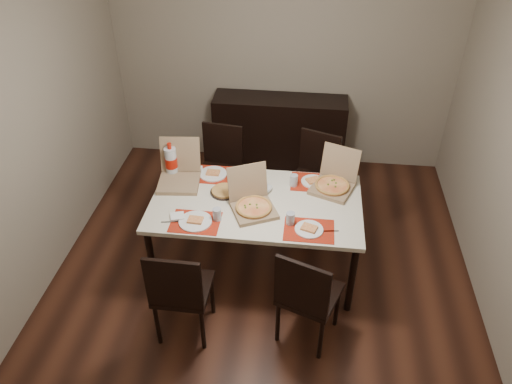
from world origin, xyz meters
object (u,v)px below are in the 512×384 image
Objects in this scene: chair_near_left at (180,290)px; sideboard at (279,134)px; chair_near_right at (307,295)px; pizza_box_center at (253,204)px; chair_far_left at (220,165)px; dip_bowl at (264,189)px; chair_far_right at (314,174)px; soda_bottle at (171,162)px; dining_table at (256,208)px.

sideboard is at bearing 77.91° from chair_near_left.
chair_near_right is (0.95, 0.07, 0.00)m from chair_near_left.
pizza_box_center is (0.46, 0.75, 0.29)m from chair_near_left.
chair_near_left is 1.92× the size of pizza_box_center.
chair_near_left is at bearing -121.61° from pizza_box_center.
chair_far_left reaches higher than dip_bowl.
sideboard is 2.62m from chair_near_left.
chair_near_left is 0.93m from pizza_box_center.
chair_near_left is at bearing -119.88° from chair_far_right.
soda_bottle is at bearing -121.21° from chair_far_left.
soda_bottle is at bearing -158.55° from chair_far_right.
sideboard is at bearing 87.60° from dining_table.
pizza_box_center reaches higher than dip_bowl.
soda_bottle reaches higher than chair_far_left.
sideboard is 1.61× the size of chair_near_right.
sideboard is at bearing 57.45° from soda_bottle.
pizza_box_center is (-0.49, 0.68, 0.29)m from chair_near_right.
sideboard is 11.26× the size of dip_bowl.
pizza_box_center reaches higher than dining_table.
pizza_box_center is at bearing 58.39° from chair_near_left.
dip_bowl is 0.89m from soda_bottle.
chair_far_right reaches higher than sideboard.
chair_near_right is 1.92m from chair_far_left.
chair_near_right is 1.07m from dip_bowl.
dip_bowl is (-0.02, -1.54, 0.32)m from sideboard.
chair_far_left is at bearing 177.43° from chair_far_right.
chair_far_right is (0.02, 1.62, 0.00)m from chair_near_right.
chair_near_left is at bearing -90.05° from chair_far_left.
soda_bottle is at bearing 105.92° from chair_near_left.
sideboard is 1.72m from dining_table.
chair_near_right is 1.92× the size of pizza_box_center.
pizza_box_center reaches higher than chair_near_right.
chair_far_left is at bearing 126.67° from dip_bowl.
chair_far_right is at bearing 89.33° from chair_near_right.
dining_table is 0.94m from chair_near_right.
dining_table is at bearing -21.34° from soda_bottle.
pizza_box_center is at bearing -98.42° from dining_table.
chair_far_left is 0.75m from soda_bottle.
chair_near_left is at bearing -102.09° from sideboard.
chair_near_left is 6.98× the size of dip_bowl.
chair_far_left is (-0.48, 0.88, -0.17)m from dining_table.
pizza_box_center reaches higher than soda_bottle.
dip_bowl is (0.53, -0.71, 0.26)m from chair_far_left.
chair_far_left is (0.00, 1.74, 0.00)m from chair_near_left.
chair_far_left is 6.98× the size of dip_bowl.
soda_bottle is (-0.34, 1.18, 0.38)m from chair_near_left.
dip_bowl is (0.53, 1.02, 0.26)m from chair_near_left.
pizza_box_center is (0.46, -0.99, 0.29)m from chair_far_left.
chair_near_left is 1.18m from dip_bowl.
sideboard is at bearing 115.82° from chair_far_right.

